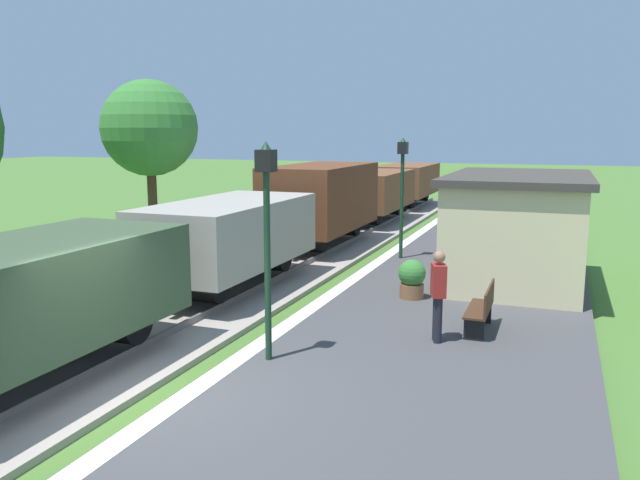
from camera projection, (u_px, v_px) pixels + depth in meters
name	position (u px, v px, depth m)	size (l,w,h in m)	color
ground_plane	(159.00, 410.00, 9.39)	(160.00, 160.00, 0.00)	#47702D
platform_slab	(366.00, 439.00, 8.24)	(6.00, 60.00, 0.25)	#424244
platform_edge_stripe	(182.00, 398.00, 9.20)	(0.36, 60.00, 0.01)	silver
track_ballast	(34.00, 384.00, 10.22)	(3.80, 60.00, 0.12)	#9E9389
rail_near	(69.00, 383.00, 9.94)	(0.07, 60.00, 0.14)	slate
rail_far	(0.00, 371.00, 10.45)	(0.07, 60.00, 0.14)	slate
freight_train	(321.00, 208.00, 22.12)	(2.50, 32.60, 2.72)	#384C33
station_hut	(517.00, 227.00, 16.48)	(3.50, 5.80, 2.78)	beige
bench_near_hut	(482.00, 308.00, 12.24)	(0.42, 1.50, 0.91)	#422819
person_waiting	(438.00, 293.00, 11.58)	(0.35, 0.44, 1.71)	black
potted_planter	(412.00, 278.00, 14.75)	(0.64, 0.64, 0.92)	brown
lamp_post_near	(267.00, 211.00, 10.38)	(0.28, 0.28, 3.70)	#193823
lamp_post_far	(402.00, 176.00, 19.13)	(0.28, 0.28, 3.70)	#193823
tree_trackside_far	(149.00, 129.00, 18.67)	(2.84, 2.84, 5.64)	#4C3823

